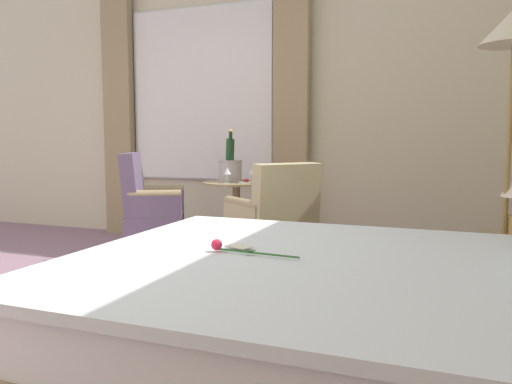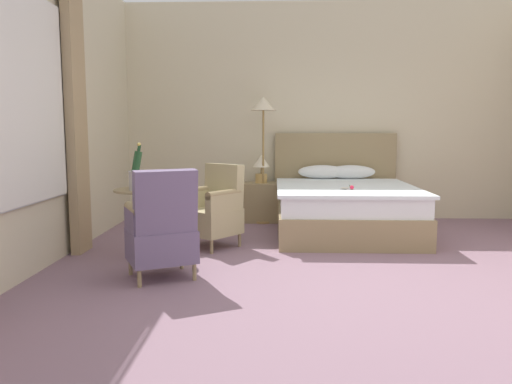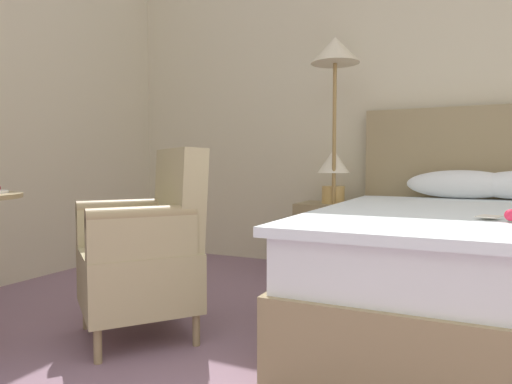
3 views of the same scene
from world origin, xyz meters
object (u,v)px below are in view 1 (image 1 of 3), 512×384
(wine_glass_near_edge, at_px, (253,172))
(armchair_by_window, at_px, (274,230))
(armchair_facing_bed, at_px, (150,213))
(snack_plate, at_px, (247,182))
(champagne_bucket, at_px, (230,167))
(bed, at_px, (346,330))
(side_table_round, at_px, (236,212))
(wine_glass_near_bucket, at_px, (227,172))

(wine_glass_near_edge, relative_size, armchair_by_window, 0.14)
(armchair_facing_bed, bearing_deg, snack_plate, 106.05)
(champagne_bucket, height_order, armchair_by_window, champagne_bucket)
(champagne_bucket, bearing_deg, bed, 33.49)
(bed, distance_m, side_table_round, 2.64)
(armchair_facing_bed, bearing_deg, bed, 48.31)
(side_table_round, height_order, armchair_facing_bed, armchair_facing_bed)
(wine_glass_near_bucket, relative_size, snack_plate, 0.85)
(champagne_bucket, height_order, snack_plate, champagne_bucket)
(side_table_round, relative_size, armchair_by_window, 0.77)
(champagne_bucket, bearing_deg, wine_glass_near_edge, 92.98)
(wine_glass_near_bucket, distance_m, armchair_facing_bed, 0.79)
(armchair_by_window, bearing_deg, snack_plate, -141.49)
(wine_glass_near_edge, height_order, snack_plate, wine_glass_near_edge)
(armchair_by_window, distance_m, armchair_facing_bed, 1.31)
(wine_glass_near_bucket, height_order, armchair_by_window, armchair_by_window)
(side_table_round, relative_size, wine_glass_near_edge, 5.37)
(armchair_facing_bed, bearing_deg, armchair_by_window, 76.70)
(bed, distance_m, armchair_facing_bed, 2.84)
(bed, xyz_separation_m, armchair_by_window, (-1.59, -0.84, 0.08))
(side_table_round, xyz_separation_m, wine_glass_near_edge, (-0.05, 0.14, 0.37))
(bed, height_order, side_table_round, bed)
(wine_glass_near_bucket, height_order, snack_plate, wine_glass_near_bucket)
(wine_glass_near_edge, bearing_deg, armchair_facing_bed, -65.65)
(side_table_round, bearing_deg, snack_plate, 57.56)
(armchair_by_window, height_order, armchair_facing_bed, armchair_facing_bed)
(bed, xyz_separation_m, champagne_bucket, (-2.26, -1.49, 0.51))
(side_table_round, distance_m, armchair_facing_bed, 0.77)
(wine_glass_near_bucket, distance_m, wine_glass_near_edge, 0.25)
(armchair_by_window, bearing_deg, wine_glass_near_edge, -147.29)
(wine_glass_near_edge, bearing_deg, side_table_round, -72.06)
(champagne_bucket, xyz_separation_m, armchair_by_window, (0.67, 0.65, -0.43))
(wine_glass_near_edge, distance_m, snack_plate, 0.16)
(champagne_bucket, xyz_separation_m, wine_glass_near_bucket, (0.17, 0.05, -0.03))
(bed, height_order, armchair_facing_bed, bed)
(wine_glass_near_bucket, bearing_deg, snack_plate, 105.94)
(champagne_bucket, xyz_separation_m, armchair_facing_bed, (0.37, -0.63, -0.41))
(bed, relative_size, champagne_bucket, 4.55)
(bed, relative_size, wine_glass_near_edge, 15.96)
(champagne_bucket, relative_size, armchair_facing_bed, 0.48)
(champagne_bucket, distance_m, wine_glass_near_bucket, 0.18)
(wine_glass_near_edge, bearing_deg, wine_glass_near_bucket, -41.84)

